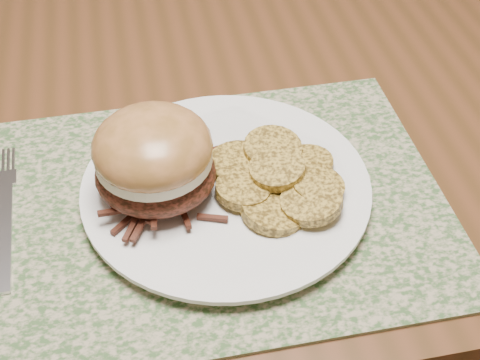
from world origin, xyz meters
name	(u,v)px	position (x,y,z in m)	size (l,w,h in m)	color
dining_table	(210,107)	(0.00, 0.00, 0.67)	(1.50, 0.90, 0.75)	#593119
placemat	(209,206)	(-0.04, -0.26, 0.75)	(0.45, 0.33, 0.00)	#3A592D
dinner_plate	(226,189)	(-0.02, -0.25, 0.76)	(0.26, 0.26, 0.02)	white
pork_sandwich	(154,158)	(-0.09, -0.24, 0.81)	(0.15, 0.14, 0.09)	black
roasted_potatoes	(278,178)	(0.03, -0.26, 0.78)	(0.13, 0.16, 0.03)	#B59035
fork	(4,213)	(-0.23, -0.23, 0.76)	(0.02, 0.19, 0.00)	silver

